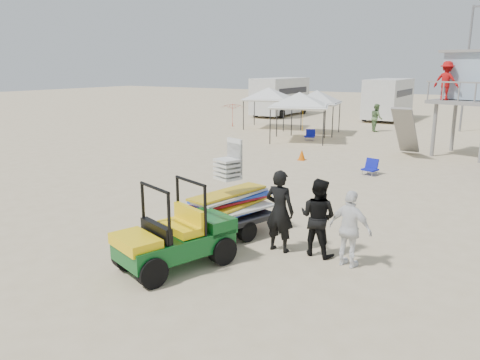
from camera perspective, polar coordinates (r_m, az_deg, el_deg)
The scene contains 20 objects.
ground at distance 10.88m, azimuth -10.75°, elevation -9.55°, with size 140.00×140.00×0.00m, color beige.
utility_cart at distance 10.15m, azimuth -8.21°, elevation -5.97°, with size 1.92×2.69×1.85m.
surf_trailer at distance 11.92m, azimuth -1.01°, elevation -2.65°, with size 1.91×2.63×2.20m.
man_left at distance 10.93m, azimuth 4.85°, elevation -3.79°, with size 0.71×0.47×1.95m, color black.
man_mid at distance 10.84m, azimuth 9.47°, elevation -4.48°, with size 0.88×0.69×1.81m, color black.
man_right at distance 10.36m, azimuth 13.29°, elevation -5.85°, with size 1.00×0.41×1.70m, color white.
lifeguard_tower at distance 24.96m, azimuth 26.36°, elevation 10.89°, with size 3.73×3.73×4.87m.
canopy_white_a at distance 27.34m, azimuth 7.26°, elevation 10.28°, with size 3.96×3.96×3.22m.
canopy_white_b at distance 33.00m, azimuth 3.50°, elevation 10.96°, with size 3.59×3.59×3.23m.
canopy_white_c at distance 30.54m, azimuth 9.37°, elevation 10.49°, with size 3.19×3.19×3.18m.
umbrella_a at distance 33.88m, azimuth -0.93°, elevation 7.94°, with size 1.84×1.87×1.69m, color red.
umbrella_b at distance 31.86m, azimuth 7.67°, elevation 7.50°, with size 1.90×1.94×1.74m, color orange.
cone_near at distance 21.90m, azimuth 7.54°, elevation 3.06°, with size 0.34×0.34×0.50m, color #E76107.
cone_far at distance 25.14m, azimuth -0.84°, elevation 4.55°, with size 0.34×0.34×0.50m, color #E23C07.
beach_chair_a at distance 28.00m, azimuth 8.52°, elevation 5.47°, with size 0.73×0.82×0.64m.
beach_chair_b at distance 19.53m, azimuth 15.67°, elevation 1.56°, with size 0.65×0.70×0.64m.
rv_far_left at distance 41.86m, azimuth 4.94°, elevation 10.31°, with size 2.64×6.80×3.25m.
rv_mid_left at distance 40.10m, azimuth 17.65°, elevation 9.57°, with size 2.65×6.50×3.25m.
light_pole_left at distance 34.52m, azimuth 25.88°, elevation 11.96°, with size 0.14×0.14×8.00m, color slate.
distant_beachgoers at distance 32.76m, azimuth 22.15°, elevation 6.84°, with size 12.61×3.91×1.84m.
Camera 1 is at (6.86, -7.30, 4.25)m, focal length 35.00 mm.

